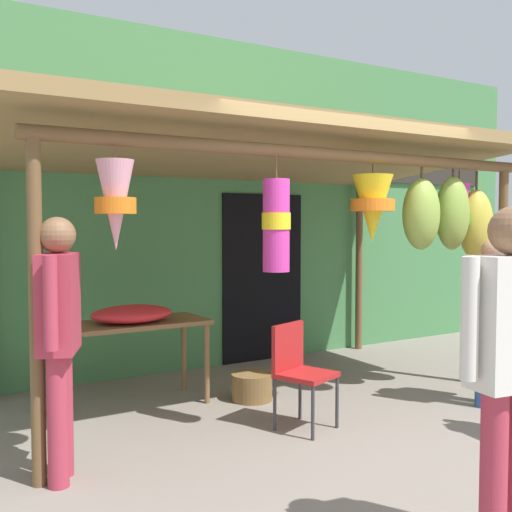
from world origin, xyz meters
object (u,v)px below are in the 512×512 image
Objects in this scene: display_table at (124,332)px; folding_chair at (298,366)px; flower_heap_on_table at (134,314)px; vendor_in_orange at (492,309)px; wicker_basket_spare at (252,387)px; passerby_at_right at (510,352)px; customer_foreground at (59,326)px.

display_table is 1.77× the size of folding_chair.
flower_heap_on_table is 0.48× the size of vendor_in_orange.
wicker_basket_spare is (0.07, 0.85, -0.38)m from folding_chair.
folding_chair is 0.48× the size of passerby_at_right.
passerby_at_right is at bearing -140.83° from vendor_in_orange.
customer_foreground is (-0.95, -1.23, 0.15)m from flower_heap_on_table.
flower_heap_on_table is 1.55m from folding_chair.
passerby_at_right is (0.69, -3.31, 0.18)m from flower_heap_on_table.
folding_chair is at bearing -50.35° from display_table.
folding_chair is at bearing -50.98° from flower_heap_on_table.
folding_chair is 1.97m from customer_foreground.
passerby_at_right is at bearing -51.79° from customer_foreground.
wicker_basket_spare is 2.30m from vendor_in_orange.
display_table is 0.98× the size of vendor_in_orange.
flower_heap_on_table reaches higher than display_table.
vendor_in_orange is at bearing -13.23° from folding_chair.
vendor_in_orange is at bearing -5.82° from customer_foreground.
wicker_basket_spare is (1.09, -0.39, -0.56)m from display_table.
display_table is 3.30m from vendor_in_orange.
wicker_basket_spare is 3.13m from passerby_at_right.
folding_chair is (0.95, -1.18, -0.35)m from flower_heap_on_table.
passerby_at_right is (-0.33, -2.98, 0.91)m from wicker_basket_spare.
customer_foreground is (-0.88, -1.28, 0.32)m from display_table.
vendor_in_orange reaches higher than flower_heap_on_table.
wicker_basket_spare is 2.34m from customer_foreground.
folding_chair is at bearing -94.82° from wicker_basket_spare.
display_table is 1.59m from customer_foreground.
display_table is 3.47m from passerby_at_right.
customer_foreground is (-3.73, 0.38, 0.12)m from vendor_in_orange.
folding_chair is at bearing 166.77° from vendor_in_orange.
folding_chair is at bearing 1.50° from customer_foreground.
display_table is at bearing 140.42° from flower_heap_on_table.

